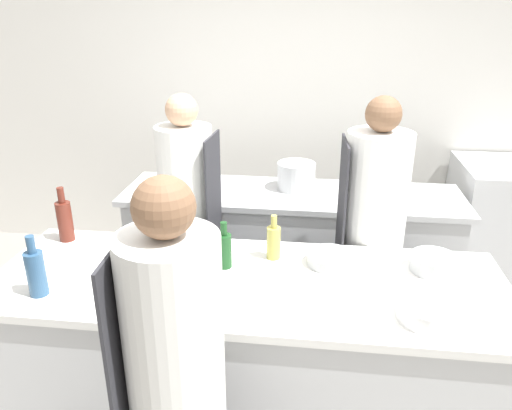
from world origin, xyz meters
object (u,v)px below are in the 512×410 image
bottle_olive_oil (224,249)px  bottle_cooking_oil (36,272)px  chef_at_stove (189,223)px  bottle_vinegar (65,220)px  bottle_wine (274,241)px  bowl_prep_small (330,259)px  oven_range (512,227)px  bottle_sauce (162,241)px  chef_at_pass_far (371,240)px  bowl_ceramic_blue (433,263)px  bowl_mixing_large (429,311)px  chef_at_prep_near (177,400)px  stockpot (296,176)px

bottle_olive_oil → bottle_cooking_oil: bottle_cooking_oil is taller
chef_at_stove → bottle_vinegar: chef_at_stove is taller
bottle_olive_oil → bottle_wine: (0.24, 0.12, -0.00)m
bottle_olive_oil → bottle_vinegar: bearing=168.3°
bowl_prep_small → bottle_olive_oil: bearing=-169.7°
oven_range → bottle_vinegar: 3.30m
bottle_sauce → chef_at_pass_far: bearing=24.5°
chef_at_pass_far → bottle_sauce: chef_at_pass_far is taller
bowl_ceramic_blue → oven_range: bearing=57.7°
bottle_olive_oil → bowl_ceramic_blue: bearing=5.0°
chef_at_pass_far → bottle_cooking_oil: chef_at_pass_far is taller
chef_at_stove → bowl_mixing_large: (1.30, -0.97, 0.10)m
chef_at_prep_near → chef_at_stove: bearing=10.3°
chef_at_pass_far → stockpot: 0.86m
bottle_sauce → bowl_ceramic_blue: (1.36, 0.09, -0.08)m
bottle_cooking_oil → bowl_ceramic_blue: 1.90m
bottle_sauce → bowl_ceramic_blue: bottle_sauce is taller
oven_range → bowl_prep_small: size_ratio=4.22×
chef_at_prep_near → bowl_prep_small: chef_at_prep_near is taller
bowl_prep_small → chef_at_pass_far: bearing=58.7°
oven_range → bottle_wine: 2.34m
bottle_sauce → oven_range: bearing=34.5°
bottle_olive_oil → bowl_mixing_large: (0.94, -0.34, -0.06)m
chef_at_prep_near → bowl_prep_small: 1.12m
chef_at_stove → bottle_sauce: 0.66m
bowl_ceramic_blue → stockpot: bearing=123.9°
oven_range → bowl_ceramic_blue: oven_range is taller
bottle_vinegar → bowl_mixing_large: bottle_vinegar is taller
bottle_vinegar → bowl_mixing_large: size_ratio=1.17×
chef_at_prep_near → bowl_mixing_large: size_ratio=6.20×
chef_at_pass_far → bowl_mixing_large: chef_at_pass_far is taller
bowl_ceramic_blue → chef_at_pass_far: bearing=122.9°
bottle_wine → bottle_sauce: bearing=-167.5°
chef_at_prep_near → chef_at_pass_far: (0.79, 1.38, 0.00)m
bowl_prep_small → chef_at_stove: bearing=148.7°
bottle_wine → bottle_cooking_oil: 1.15m
bottle_vinegar → bottle_sauce: bottle_sauce is taller
bottle_olive_oil → bowl_mixing_large: 1.00m
chef_at_prep_near → bottle_wine: bearing=-16.3°
bowl_mixing_large → bottle_cooking_oil: bearing=-179.2°
chef_at_stove → chef_at_pass_far: (1.14, -0.13, 0.01)m
chef_at_prep_near → bottle_sauce: (-0.31, 0.88, 0.18)m
bowl_ceramic_blue → chef_at_stove: bearing=158.7°
bowl_prep_small → oven_range: bearing=45.7°
chef_at_prep_near → bottle_vinegar: 1.44m
bottle_olive_oil → bottle_cooking_oil: (-0.80, -0.36, 0.02)m
chef_at_pass_far → bottle_sauce: size_ratio=5.32×
chef_at_prep_near → bottle_wine: (0.25, 1.01, 0.15)m
chef_at_prep_near → bottle_wine: size_ratio=6.90×
bottle_cooking_oil → bowl_ceramic_blue: bottle_cooking_oil is taller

